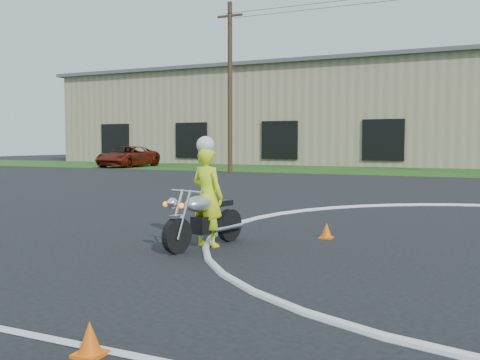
% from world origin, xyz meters
% --- Properties ---
extents(primary_motorcycle, '(0.80, 1.93, 1.03)m').
position_xyz_m(primary_motorcycle, '(-5.43, 0.37, 0.50)').
color(primary_motorcycle, black).
rests_on(primary_motorcycle, ground).
extents(rider_primary_grp, '(0.70, 0.54, 1.91)m').
position_xyz_m(rider_primary_grp, '(-5.43, 0.51, 0.92)').
color(rider_primary_grp, '#D5F619').
rests_on(rider_primary_grp, ground).
extents(pickup_grp, '(2.78, 5.63, 1.54)m').
position_xyz_m(pickup_grp, '(-25.15, 24.60, 0.77)').
color(pickup_grp, '#59150A').
rests_on(pickup_grp, ground).
extents(warehouse, '(41.00, 17.00, 8.30)m').
position_xyz_m(warehouse, '(-18.00, 39.99, 4.16)').
color(warehouse, tan).
rests_on(warehouse, ground).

